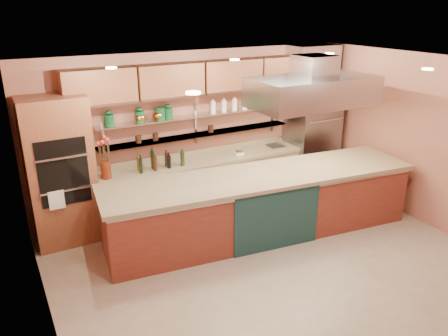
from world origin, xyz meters
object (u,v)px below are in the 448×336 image
refrigerator (311,136)px  island (261,204)px  flower_vase (106,170)px  kitchen_scale (239,152)px  green_canister (160,114)px  copper_kettle (158,115)px

refrigerator → island: refrigerator is taller
island → flower_vase: 2.52m
kitchen_scale → green_canister: size_ratio=0.73×
copper_kettle → refrigerator: bearing=-4.2°
island → copper_kettle: bearing=133.9°
island → kitchen_scale: 1.38m
refrigerator → kitchen_scale: bearing=179.7°
refrigerator → kitchen_scale: refrigerator is taller
copper_kettle → green_canister: bearing=0.0°
flower_vase → copper_kettle: (0.99, 0.22, 0.72)m
refrigerator → flower_vase: size_ratio=7.39×
island → flower_vase: (-2.11, 1.26, 0.56)m
flower_vase → kitchen_scale: bearing=0.0°
refrigerator → copper_kettle: 3.23m
flower_vase → green_canister: (1.03, 0.22, 0.74)m
kitchen_scale → green_canister: green_canister is taller
flower_vase → kitchen_scale: 2.45m
flower_vase → kitchen_scale: size_ratio=1.98×
green_canister → flower_vase: bearing=-168.0°
kitchen_scale → copper_kettle: bearing=-179.8°
island → kitchen_scale: bearing=82.0°
refrigerator → flower_vase: bearing=179.9°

